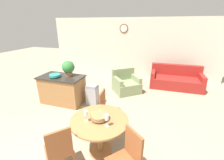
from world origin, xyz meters
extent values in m
cube|color=beige|center=(0.00, 5.81, 1.35)|extent=(8.00, 0.06, 2.70)
cylinder|color=brown|center=(-0.35, 5.77, 2.22)|extent=(0.39, 0.02, 0.39)
cylinder|color=white|center=(-0.35, 5.76, 2.22)|extent=(0.31, 0.01, 0.31)
cylinder|color=#9E6B3D|center=(0.41, 0.83, 0.02)|extent=(0.46, 0.46, 0.04)
cylinder|color=#9E6B3D|center=(0.41, 0.83, 0.39)|extent=(0.11, 0.11, 0.69)
cylinder|color=#9E6B3D|center=(0.41, 0.83, 0.75)|extent=(1.08, 1.08, 0.03)
cylinder|color=brown|center=(-0.37, 0.24, 0.21)|extent=(0.04, 0.04, 0.42)
cylinder|color=brown|center=(-0.11, 0.53, 0.21)|extent=(0.04, 0.04, 0.42)
cube|color=brown|center=(-0.10, 0.26, 0.44)|extent=(0.59, 0.59, 0.05)
cube|color=brown|center=(0.05, 0.13, 0.72)|extent=(0.29, 0.32, 0.49)
cylinder|color=brown|center=(0.98, 0.59, 0.21)|extent=(0.04, 0.04, 0.42)
cube|color=brown|center=(1.12, 0.47, 0.72)|extent=(0.32, 0.29, 0.49)
cylinder|color=brown|center=(0.55, 1.81, 0.21)|extent=(0.04, 0.04, 0.42)
cylinder|color=brown|center=(0.57, 1.43, 0.21)|extent=(0.04, 0.04, 0.42)
cylinder|color=brown|center=(0.16, 1.79, 0.21)|extent=(0.04, 0.04, 0.42)
cylinder|color=brown|center=(0.19, 1.40, 0.21)|extent=(0.04, 0.04, 0.42)
cube|color=brown|center=(0.37, 1.61, 0.44)|extent=(0.45, 0.45, 0.05)
cube|color=brown|center=(0.18, 1.59, 0.72)|extent=(0.06, 0.39, 0.49)
cylinder|color=olive|center=(0.41, 0.83, 0.78)|extent=(0.12, 0.12, 0.03)
cylinder|color=olive|center=(0.41, 0.83, 0.84)|extent=(0.33, 0.33, 0.08)
sphere|color=#8CB738|center=(0.54, 0.83, 0.86)|extent=(0.08, 0.08, 0.08)
sphere|color=#8CB738|center=(0.39, 0.95, 0.86)|extent=(0.08, 0.08, 0.08)
sphere|color=#8CB738|center=(0.29, 0.82, 0.86)|extent=(0.08, 0.08, 0.08)
sphere|color=#8CB738|center=(0.42, 0.71, 0.86)|extent=(0.08, 0.08, 0.08)
cylinder|color=silver|center=(0.21, 0.71, 0.77)|extent=(0.06, 0.06, 0.01)
cylinder|color=silver|center=(0.21, 0.71, 0.84)|extent=(0.01, 0.01, 0.12)
cylinder|color=silver|center=(0.21, 0.71, 0.94)|extent=(0.07, 0.07, 0.09)
cylinder|color=silver|center=(0.61, 0.70, 0.77)|extent=(0.06, 0.06, 0.01)
cylinder|color=silver|center=(0.61, 0.70, 0.84)|extent=(0.01, 0.01, 0.12)
cylinder|color=silver|center=(0.61, 0.70, 0.94)|extent=(0.07, 0.07, 0.09)
cube|color=#9E6B3D|center=(-1.51, 2.39, 0.42)|extent=(1.32, 0.71, 0.85)
cube|color=#2D2823|center=(-1.51, 2.39, 0.87)|extent=(1.38, 0.77, 0.04)
cylinder|color=teal|center=(-1.63, 2.27, 0.90)|extent=(0.12, 0.12, 0.02)
cylinder|color=teal|center=(-1.63, 2.27, 0.95)|extent=(0.33, 0.33, 0.07)
cylinder|color=#A36642|center=(-1.31, 2.53, 0.96)|extent=(0.22, 0.22, 0.13)
sphere|color=#387F3D|center=(-1.31, 2.53, 1.17)|extent=(0.39, 0.39, 0.39)
cube|color=#9E9EA3|center=(-0.53, 2.54, 0.29)|extent=(0.35, 0.28, 0.57)
cube|color=gray|center=(-0.53, 2.54, 0.61)|extent=(0.33, 0.27, 0.08)
cube|color=maroon|center=(2.08, 4.78, 0.21)|extent=(1.97, 0.96, 0.42)
cube|color=maroon|center=(2.07, 5.15, 0.64)|extent=(1.96, 0.24, 0.44)
cube|color=maroon|center=(1.18, 4.77, 0.31)|extent=(0.17, 0.86, 0.62)
cube|color=maroon|center=(2.97, 4.80, 0.31)|extent=(0.17, 0.86, 0.62)
cube|color=gray|center=(0.29, 3.77, 0.20)|extent=(1.20, 1.20, 0.40)
cube|color=gray|center=(0.09, 4.02, 0.62)|extent=(0.80, 0.69, 0.44)
cube|color=gray|center=(0.00, 3.53, 0.30)|extent=(0.58, 0.68, 0.60)
cube|color=gray|center=(0.58, 4.00, 0.30)|extent=(0.58, 0.68, 0.60)
camera|label=1|loc=(1.35, -1.32, 2.43)|focal=24.00mm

